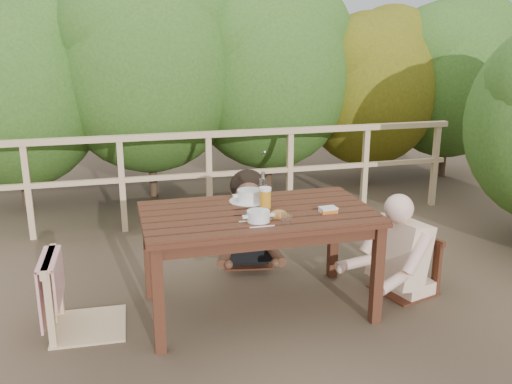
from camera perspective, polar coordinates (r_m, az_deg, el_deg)
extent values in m
plane|color=brown|center=(4.27, 0.18, -11.87)|extent=(60.00, 60.00, 0.00)
cube|color=#3B1D11|center=(4.10, 0.18, -7.19)|extent=(1.64, 0.92, 0.76)
cube|color=tan|center=(3.98, -17.26, -6.54)|extent=(0.54, 0.54, 1.04)
cube|color=#3B1D11|center=(4.93, -0.93, -2.57)|extent=(0.49, 0.49, 0.85)
cube|color=#3B1D11|center=(4.52, 15.17, -4.89)|extent=(0.52, 0.52, 0.85)
cube|color=tan|center=(5.92, -4.83, 1.37)|extent=(5.60, 0.10, 1.01)
cylinder|color=white|center=(3.74, 0.24, -2.58)|extent=(0.26, 0.26, 0.09)
cylinder|color=white|center=(4.19, -0.70, -0.44)|extent=(0.30, 0.30, 0.10)
ellipsoid|color=#A66028|center=(3.81, 2.32, -2.36)|extent=(0.12, 0.09, 0.07)
cylinder|color=orange|center=(4.01, 0.95, -0.70)|extent=(0.09, 0.09, 0.17)
cylinder|color=silver|center=(4.13, 0.71, 0.40)|extent=(0.06, 0.06, 0.25)
cylinder|color=silver|center=(3.71, 3.10, -2.83)|extent=(0.07, 0.07, 0.08)
cube|color=white|center=(3.96, 7.40, -1.92)|extent=(0.13, 0.09, 0.05)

